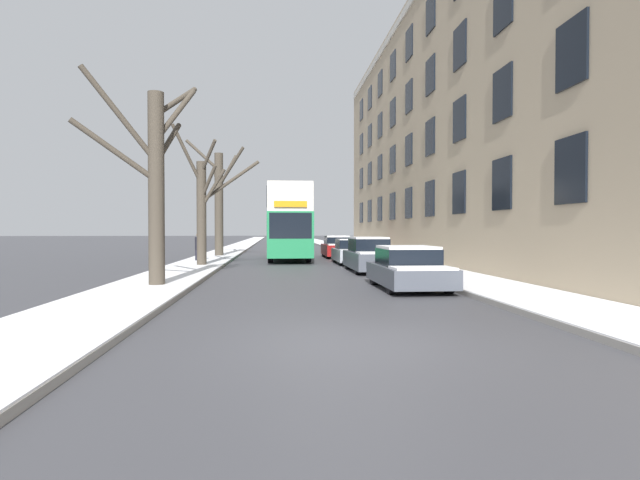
% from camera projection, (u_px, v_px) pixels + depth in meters
% --- Properties ---
extents(ground_plane, '(320.00, 320.00, 0.00)m').
position_uv_depth(ground_plane, '(359.00, 342.00, 8.06)').
color(ground_plane, '#424247').
extents(sidewalk_left, '(2.66, 130.00, 0.16)m').
position_uv_depth(sidewalk_left, '(243.00, 245.00, 60.36)').
color(sidewalk_left, gray).
rests_on(sidewalk_left, ground).
extents(sidewalk_right, '(2.66, 130.00, 0.16)m').
position_uv_depth(sidewalk_right, '(328.00, 244.00, 61.30)').
color(sidewalk_right, gray).
rests_on(sidewalk_right, ground).
extents(terrace_facade_right, '(9.10, 41.22, 15.54)m').
position_uv_depth(terrace_facade_right, '(483.00, 130.00, 29.64)').
color(terrace_facade_right, tan).
rests_on(terrace_facade_right, ground).
extents(bare_tree_left_0, '(3.35, 2.98, 6.70)m').
position_uv_depth(bare_tree_left_0, '(155.00, 177.00, 15.21)').
color(bare_tree_left_0, '#423A30').
rests_on(bare_tree_left_0, ground).
extents(bare_tree_left_1, '(4.03, 1.84, 6.72)m').
position_uv_depth(bare_tree_left_1, '(203.00, 205.00, 23.94)').
color(bare_tree_left_1, '#423A30').
rests_on(bare_tree_left_1, ground).
extents(bare_tree_left_2, '(4.05, 4.18, 7.85)m').
position_uv_depth(bare_tree_left_2, '(219.00, 199.00, 33.00)').
color(bare_tree_left_2, '#423A30').
rests_on(bare_tree_left_2, ground).
extents(double_decker_bus, '(2.50, 10.28, 4.41)m').
position_uv_depth(double_decker_bus, '(288.00, 220.00, 31.07)').
color(double_decker_bus, '#1E7A47').
rests_on(double_decker_bus, ground).
extents(parked_car_0, '(1.90, 4.07, 1.32)m').
position_uv_depth(parked_car_0, '(408.00, 269.00, 15.40)').
color(parked_car_0, '#474C56').
rests_on(parked_car_0, ground).
extents(parked_car_1, '(1.70, 4.57, 1.52)m').
position_uv_depth(parked_car_1, '(369.00, 256.00, 21.86)').
color(parked_car_1, '#474C56').
rests_on(parked_car_1, ground).
extents(parked_car_2, '(1.72, 4.01, 1.34)m').
position_uv_depth(parked_car_2, '(351.00, 252.00, 27.02)').
color(parked_car_2, '#9EA3AD').
rests_on(parked_car_2, ground).
extents(parked_car_3, '(1.76, 4.36, 1.46)m').
position_uv_depth(parked_car_3, '(337.00, 247.00, 33.20)').
color(parked_car_3, maroon).
rests_on(parked_car_3, ground).
extents(pedestrian_left_sidewalk, '(0.36, 0.36, 1.66)m').
position_uv_depth(pedestrian_left_sidewalk, '(198.00, 247.00, 27.44)').
color(pedestrian_left_sidewalk, black).
rests_on(pedestrian_left_sidewalk, ground).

